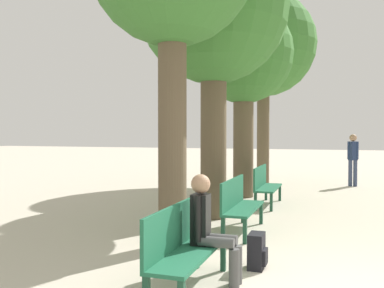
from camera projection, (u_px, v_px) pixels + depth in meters
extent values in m
cube|color=#1E6042|center=(190.00, 253.00, 4.62)|extent=(0.44, 1.61, 0.04)
cube|color=#1E6042|center=(173.00, 228.00, 4.67)|extent=(0.04, 1.61, 0.49)
cube|color=#19422D|center=(223.00, 255.00, 5.29)|extent=(0.06, 0.06, 0.39)
cube|color=#19422D|center=(197.00, 253.00, 5.40)|extent=(0.06, 0.06, 0.39)
cube|color=#1E6042|center=(244.00, 208.00, 7.33)|extent=(0.44, 1.61, 0.04)
cube|color=#1E6042|center=(233.00, 193.00, 7.39)|extent=(0.04, 1.61, 0.49)
cube|color=#19422D|center=(245.00, 231.00, 6.57)|extent=(0.06, 0.06, 0.39)
cube|color=#19422D|center=(261.00, 214.00, 8.00)|extent=(0.06, 0.06, 0.39)
cube|color=#19422D|center=(223.00, 230.00, 6.68)|extent=(0.06, 0.06, 0.39)
cube|color=#19422D|center=(243.00, 212.00, 8.11)|extent=(0.06, 0.06, 0.39)
cube|color=#1E6042|center=(268.00, 188.00, 10.05)|extent=(0.44, 1.61, 0.04)
cube|color=#1E6042|center=(260.00, 176.00, 10.11)|extent=(0.04, 1.61, 0.49)
cube|color=#19422D|center=(271.00, 202.00, 9.28)|extent=(0.06, 0.06, 0.39)
cube|color=#19422D|center=(280.00, 193.00, 10.72)|extent=(0.06, 0.06, 0.39)
cube|color=#19422D|center=(255.00, 202.00, 9.39)|extent=(0.06, 0.06, 0.39)
cube|color=#19422D|center=(266.00, 192.00, 10.83)|extent=(0.06, 0.06, 0.39)
cylinder|color=brown|center=(172.00, 128.00, 6.40)|extent=(0.43, 0.43, 3.57)
cylinder|color=brown|center=(213.00, 134.00, 8.56)|extent=(0.52, 0.52, 3.36)
sphere|color=#38702D|center=(214.00, 8.00, 8.50)|extent=(2.99, 2.99, 2.99)
cylinder|color=brown|center=(243.00, 139.00, 11.36)|extent=(0.54, 0.54, 3.08)
sphere|color=#38702D|center=(244.00, 54.00, 11.30)|extent=(2.62, 2.62, 2.62)
cylinder|color=brown|center=(263.00, 128.00, 14.48)|extent=(0.42, 0.42, 3.72)
sphere|color=#38702D|center=(264.00, 44.00, 14.40)|extent=(3.51, 3.51, 3.51)
cylinder|color=#4C4C4C|center=(216.00, 242.00, 4.77)|extent=(0.41, 0.12, 0.12)
cylinder|color=#4C4C4C|center=(234.00, 268.00, 4.71)|extent=(0.12, 0.12, 0.43)
cylinder|color=#4C4C4C|center=(220.00, 239.00, 4.90)|extent=(0.41, 0.12, 0.12)
cylinder|color=#4C4C4C|center=(237.00, 265.00, 4.85)|extent=(0.12, 0.12, 0.43)
cube|color=black|center=(201.00, 219.00, 4.89)|extent=(0.19, 0.22, 0.58)
cylinder|color=black|center=(197.00, 219.00, 4.78)|extent=(0.09, 0.09, 0.52)
cylinder|color=black|center=(204.00, 215.00, 5.01)|extent=(0.09, 0.09, 0.52)
sphere|color=#A37A5B|center=(201.00, 184.00, 4.88)|extent=(0.22, 0.22, 0.22)
cube|color=black|center=(256.00, 251.00, 5.39)|extent=(0.18, 0.31, 0.44)
cube|color=black|center=(265.00, 257.00, 5.35)|extent=(0.04, 0.22, 0.20)
cylinder|color=#384260|center=(350.00, 173.00, 13.61)|extent=(0.12, 0.12, 0.84)
cylinder|color=#384260|center=(355.00, 173.00, 13.56)|extent=(0.12, 0.12, 0.84)
cube|color=navy|center=(353.00, 151.00, 13.57)|extent=(0.30, 0.29, 0.59)
cylinder|color=navy|center=(349.00, 150.00, 13.61)|extent=(0.09, 0.09, 0.56)
cylinder|color=navy|center=(357.00, 150.00, 13.53)|extent=(0.09, 0.09, 0.56)
sphere|color=#A37A5B|center=(353.00, 138.00, 13.56)|extent=(0.23, 0.23, 0.23)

